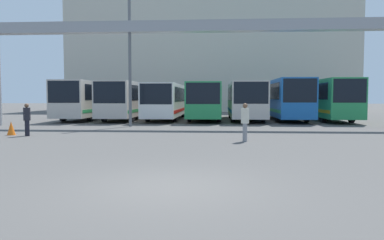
{
  "coord_description": "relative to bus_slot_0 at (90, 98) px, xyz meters",
  "views": [
    {
      "loc": [
        1.01,
        -7.83,
        1.93
      ],
      "look_at": [
        -0.76,
        18.13,
        0.31
      ],
      "focal_mm": 35.0,
      "sensor_mm": 36.0,
      "label": 1
    }
  ],
  "objects": [
    {
      "name": "ground_plane",
      "position": [
        9.93,
        -23.66,
        -1.83
      ],
      "size": [
        200.0,
        200.0,
        0.0
      ],
      "primitive_type": "plane",
      "color": "#514F4C"
    },
    {
      "name": "building_backdrop",
      "position": [
        9.93,
        22.25,
        6.14
      ],
      "size": [
        37.97,
        12.0,
        15.92
      ],
      "color": "#B7B2A3",
      "rests_on": "ground"
    },
    {
      "name": "overhead_gantry",
      "position": [
        9.93,
        -7.48,
        3.83
      ],
      "size": [
        27.99,
        0.8,
        6.74
      ],
      "color": "gray",
      "rests_on": "ground"
    },
    {
      "name": "bus_slot_0",
      "position": [
        0.0,
        0.0,
        0.0
      ],
      "size": [
        2.54,
        11.09,
        3.17
      ],
      "color": "beige",
      "rests_on": "ground"
    },
    {
      "name": "bus_slot_1",
      "position": [
        3.31,
        -0.32,
        -0.03
      ],
      "size": [
        2.53,
        10.46,
        3.11
      ],
      "color": "beige",
      "rests_on": "ground"
    },
    {
      "name": "bus_slot_2",
      "position": [
        6.62,
        0.42,
        -0.12
      ],
      "size": [
        2.5,
        11.92,
        2.95
      ],
      "color": "silver",
      "rests_on": "ground"
    },
    {
      "name": "bus_slot_3",
      "position": [
        9.93,
        0.34,
        -0.09
      ],
      "size": [
        2.61,
        11.76,
        3.01
      ],
      "color": "#268C4C",
      "rests_on": "ground"
    },
    {
      "name": "bus_slot_4",
      "position": [
        13.24,
        -0.2,
        -0.06
      ],
      "size": [
        2.62,
        10.69,
        3.07
      ],
      "color": "beige",
      "rests_on": "ground"
    },
    {
      "name": "bus_slot_5",
      "position": [
        16.55,
        0.3,
        0.06
      ],
      "size": [
        2.51,
        11.69,
        3.27
      ],
      "color": "#1959A5",
      "rests_on": "ground"
    },
    {
      "name": "bus_slot_6",
      "position": [
        19.86,
        0.21,
        0.04
      ],
      "size": [
        2.43,
        11.51,
        3.25
      ],
      "color": "#268C4C",
      "rests_on": "ground"
    },
    {
      "name": "pedestrian_mid_right",
      "position": [
        1.59,
        -13.75,
        -0.97
      ],
      "size": [
        0.33,
        0.33,
        1.6
      ],
      "rotation": [
        0.0,
        0.0,
        5.48
      ],
      "color": "black",
      "rests_on": "ground"
    },
    {
      "name": "pedestrian_far_center",
      "position": [
        12.12,
        -15.35,
        -0.95
      ],
      "size": [
        0.34,
        0.34,
        1.65
      ],
      "rotation": [
        0.0,
        0.0,
        1.41
      ],
      "color": "gray",
      "rests_on": "ground"
    },
    {
      "name": "traffic_cone",
      "position": [
        0.57,
        -13.41,
        -1.48
      ],
      "size": [
        0.41,
        0.41,
        0.69
      ],
      "color": "orange",
      "rests_on": "ground"
    },
    {
      "name": "lamp_post",
      "position": [
        5.32,
        -7.66,
        2.86
      ],
      "size": [
        0.36,
        0.36,
        8.64
      ],
      "color": "#595B60",
      "rests_on": "ground"
    }
  ]
}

